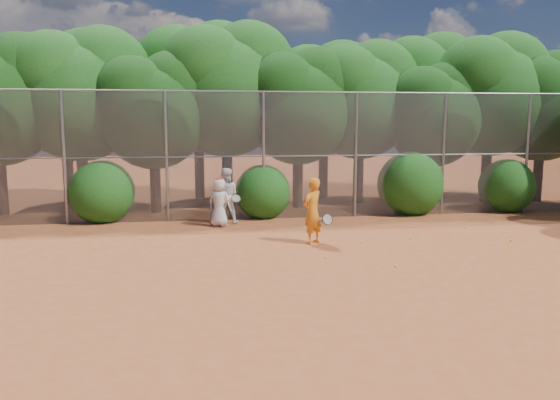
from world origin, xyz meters
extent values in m
plane|color=#A84E26|center=(0.00, 0.00, 0.00)|extent=(80.00, 80.00, 0.00)
cylinder|color=gray|center=(-7.00, 6.00, 2.00)|extent=(0.09, 0.09, 4.00)
cylinder|color=gray|center=(-4.00, 6.00, 2.00)|extent=(0.09, 0.09, 4.00)
cylinder|color=gray|center=(-1.00, 6.00, 2.00)|extent=(0.09, 0.09, 4.00)
cylinder|color=gray|center=(2.00, 6.00, 2.00)|extent=(0.09, 0.09, 4.00)
cylinder|color=gray|center=(5.00, 6.00, 2.00)|extent=(0.09, 0.09, 4.00)
cylinder|color=gray|center=(8.00, 6.00, 2.00)|extent=(0.09, 0.09, 4.00)
cylinder|color=gray|center=(0.00, 6.00, 4.00)|extent=(20.00, 0.05, 0.05)
cylinder|color=gray|center=(0.00, 6.00, 2.00)|extent=(20.00, 0.04, 0.04)
cube|color=slate|center=(0.00, 6.00, 2.00)|extent=(20.00, 0.02, 4.00)
cylinder|color=black|center=(-9.50, 8.00, 1.19)|extent=(0.38, 0.38, 2.38)
sphere|color=black|center=(-8.74, 8.38, 4.47)|extent=(3.05, 3.05, 3.05)
cylinder|color=black|center=(-7.00, 8.50, 1.26)|extent=(0.38, 0.38, 2.52)
sphere|color=#154C13|center=(-7.00, 8.50, 3.73)|extent=(4.03, 4.03, 4.03)
sphere|color=#154C13|center=(-6.19, 8.90, 4.74)|extent=(3.23, 3.23, 3.23)
sphere|color=#154C13|center=(-7.71, 8.20, 4.54)|extent=(3.02, 3.02, 3.02)
cylinder|color=black|center=(-4.50, 7.80, 1.08)|extent=(0.36, 0.36, 2.17)
sphere|color=black|center=(-4.50, 7.80, 3.21)|extent=(3.47, 3.47, 3.47)
sphere|color=black|center=(-3.81, 8.15, 4.08)|extent=(2.78, 2.78, 2.78)
sphere|color=black|center=(-5.11, 7.54, 3.91)|extent=(2.60, 2.60, 2.60)
cylinder|color=black|center=(-2.00, 8.80, 1.33)|extent=(0.39, 0.39, 2.66)
sphere|color=#154C13|center=(-2.00, 8.80, 3.94)|extent=(4.26, 4.26, 4.26)
sphere|color=#154C13|center=(-1.15, 9.23, 5.00)|extent=(3.40, 3.40, 3.40)
sphere|color=#154C13|center=(-2.74, 8.48, 4.79)|extent=(3.19, 3.19, 3.19)
cylinder|color=black|center=(0.50, 8.20, 1.14)|extent=(0.37, 0.37, 2.27)
sphere|color=black|center=(0.50, 8.20, 3.37)|extent=(3.64, 3.64, 3.64)
sphere|color=black|center=(1.23, 8.56, 4.28)|extent=(2.91, 2.91, 2.91)
sphere|color=black|center=(-0.14, 7.93, 4.10)|extent=(2.73, 2.73, 2.73)
cylinder|color=black|center=(3.00, 9.00, 1.22)|extent=(0.38, 0.38, 2.45)
sphere|color=#154C13|center=(3.00, 9.00, 3.63)|extent=(3.92, 3.92, 3.92)
sphere|color=#154C13|center=(3.78, 9.39, 4.61)|extent=(3.14, 3.14, 3.14)
sphere|color=#154C13|center=(2.31, 8.71, 4.41)|extent=(2.94, 2.94, 2.94)
cylinder|color=black|center=(5.50, 8.00, 1.05)|extent=(0.36, 0.36, 2.10)
sphere|color=black|center=(5.50, 8.00, 3.11)|extent=(3.36, 3.36, 3.36)
sphere|color=black|center=(6.17, 8.34, 3.95)|extent=(2.69, 2.69, 2.69)
sphere|color=black|center=(4.91, 7.75, 3.78)|extent=(2.52, 2.52, 2.52)
cylinder|color=black|center=(8.00, 8.60, 1.29)|extent=(0.39, 0.39, 2.59)
sphere|color=#154C13|center=(8.00, 8.60, 3.83)|extent=(4.14, 4.14, 4.14)
sphere|color=#154C13|center=(8.83, 9.01, 4.87)|extent=(3.32, 3.32, 3.32)
sphere|color=#154C13|center=(7.27, 8.29, 4.66)|extent=(3.11, 3.11, 3.11)
cylinder|color=black|center=(10.00, 8.30, 1.15)|extent=(0.37, 0.37, 2.31)
sphere|color=black|center=(10.00, 8.30, 3.42)|extent=(3.70, 3.70, 3.70)
sphere|color=black|center=(10.74, 8.67, 4.34)|extent=(2.96, 2.96, 2.96)
sphere|color=black|center=(9.35, 8.02, 4.16)|extent=(2.77, 2.77, 2.77)
cylinder|color=black|center=(-8.00, 10.80, 1.31)|extent=(0.39, 0.39, 2.62)
sphere|color=#154C13|center=(-8.00, 10.80, 3.88)|extent=(4.20, 4.20, 4.20)
sphere|color=#154C13|center=(-7.16, 11.22, 4.94)|extent=(3.36, 3.36, 3.36)
sphere|color=#154C13|center=(-8.73, 10.49, 4.72)|extent=(3.15, 3.15, 3.15)
cylinder|color=black|center=(-3.00, 11.00, 1.40)|extent=(0.40, 0.40, 2.80)
sphere|color=#154C13|center=(-3.00, 11.00, 4.14)|extent=(4.48, 4.48, 4.48)
sphere|color=#154C13|center=(-2.10, 11.45, 5.26)|extent=(3.58, 3.58, 3.58)
sphere|color=#154C13|center=(-3.78, 10.66, 5.04)|extent=(3.36, 3.36, 3.36)
cylinder|color=black|center=(2.00, 10.60, 1.26)|extent=(0.38, 0.38, 2.52)
sphere|color=#154C13|center=(2.00, 10.60, 3.73)|extent=(4.03, 4.03, 4.03)
sphere|color=#154C13|center=(2.81, 11.00, 4.74)|extent=(3.23, 3.23, 3.23)
sphere|color=#154C13|center=(1.29, 10.30, 4.54)|extent=(3.02, 3.02, 3.02)
cylinder|color=black|center=(6.50, 11.20, 1.36)|extent=(0.40, 0.40, 2.73)
sphere|color=#154C13|center=(6.50, 11.20, 4.04)|extent=(4.37, 4.37, 4.37)
sphere|color=#154C13|center=(7.37, 11.64, 5.13)|extent=(3.49, 3.49, 3.49)
sphere|color=#154C13|center=(5.74, 10.87, 4.91)|extent=(3.28, 3.28, 3.28)
sphere|color=#154C13|center=(-6.00, 6.30, 1.00)|extent=(2.00, 2.00, 2.00)
sphere|color=#154C13|center=(-1.00, 6.30, 0.90)|extent=(1.80, 1.80, 1.80)
sphere|color=#154C13|center=(4.00, 6.30, 1.10)|extent=(2.20, 2.20, 2.20)
sphere|color=#154C13|center=(7.50, 6.30, 0.95)|extent=(1.90, 1.90, 1.90)
imported|color=orange|center=(-0.21, 2.25, 0.84)|extent=(0.73, 0.71, 1.68)
torus|color=black|center=(0.14, 2.05, 0.65)|extent=(0.32, 0.19, 0.30)
cylinder|color=black|center=(0.08, 2.26, 0.59)|extent=(0.10, 0.28, 0.11)
imported|color=silver|center=(-2.45, 4.90, 0.72)|extent=(0.83, 0.72, 1.43)
ellipsoid|color=#AE2218|center=(-2.45, 4.90, 1.39)|extent=(0.22, 0.22, 0.13)
sphere|color=yellow|center=(-2.15, 4.70, 0.85)|extent=(0.07, 0.07, 0.07)
imported|color=white|center=(-2.24, 5.40, 0.84)|extent=(0.87, 0.70, 1.69)
torus|color=black|center=(-1.94, 5.10, 0.80)|extent=(0.32, 0.24, 0.25)
cylinder|color=black|center=(-1.96, 5.27, 0.66)|extent=(0.06, 0.24, 0.20)
sphere|color=yellow|center=(1.08, 2.10, 0.03)|extent=(0.07, 0.07, 0.07)
sphere|color=yellow|center=(2.45, 2.33, 0.03)|extent=(0.07, 0.07, 0.07)
sphere|color=yellow|center=(1.08, -0.27, 0.03)|extent=(0.07, 0.07, 0.07)
sphere|color=yellow|center=(4.93, 1.71, 0.03)|extent=(0.07, 0.07, 0.07)
sphere|color=yellow|center=(-0.24, 0.69, 0.03)|extent=(0.07, 0.07, 0.07)
sphere|color=yellow|center=(4.59, 3.50, 0.03)|extent=(0.07, 0.07, 0.07)
camera|label=1|loc=(-3.03, -11.07, 3.07)|focal=35.00mm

